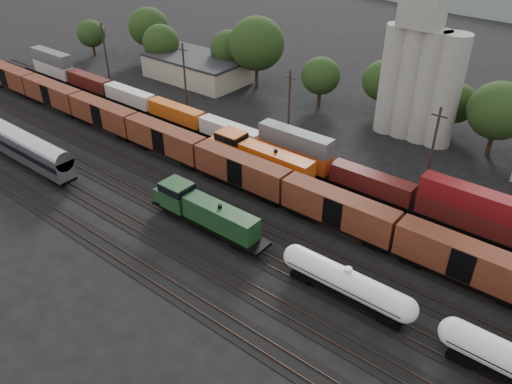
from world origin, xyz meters
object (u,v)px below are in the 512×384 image
Objects in this scene: passenger_coach at (20,144)px; orange_locomotive at (257,156)px; green_locomotive at (202,210)px; tank_car_a at (346,283)px; grain_silo at (420,72)px.

passenger_coach is 35.81m from orange_locomotive.
green_locomotive is 33.41m from passenger_coach.
passenger_coach is (-53.31, -5.00, 0.94)m from tank_car_a.
tank_car_a is at bearing 0.00° from green_locomotive.
grain_silo is at bearing 77.63° from green_locomotive.
orange_locomotive is at bearing 102.50° from green_locomotive.
orange_locomotive is (-3.33, 15.00, 0.16)m from green_locomotive.
tank_car_a is 27.97m from orange_locomotive.
green_locomotive is 42.85m from grain_silo.
grain_silo is at bearing 64.66° from orange_locomotive.
orange_locomotive is (29.70, 20.00, -0.54)m from passenger_coach.
tank_car_a is 53.55m from passenger_coach.
orange_locomotive is (-23.61, 15.00, 0.40)m from tank_car_a.
green_locomotive is 0.89× the size of orange_locomotive.
grain_silo is at bearing 105.40° from tank_car_a.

